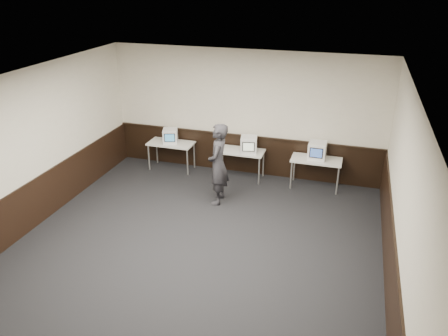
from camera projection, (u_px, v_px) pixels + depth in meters
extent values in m
plane|color=black|center=(190.00, 256.00, 8.18)|extent=(8.00, 8.00, 0.00)
plane|color=white|center=(184.00, 88.00, 6.86)|extent=(8.00, 8.00, 0.00)
plane|color=beige|center=(245.00, 114.00, 11.01)|extent=(7.00, 0.00, 7.00)
plane|color=beige|center=(19.00, 157.00, 8.45)|extent=(0.00, 8.00, 8.00)
plane|color=beige|center=(403.00, 209.00, 6.59)|extent=(0.00, 8.00, 8.00)
cube|color=black|center=(244.00, 154.00, 11.44)|extent=(6.98, 0.04, 1.00)
cube|color=black|center=(30.00, 206.00, 8.90)|extent=(0.04, 7.98, 1.00)
cube|color=black|center=(390.00, 268.00, 7.05)|extent=(0.04, 7.98, 1.00)
cube|color=black|center=(244.00, 136.00, 11.21)|extent=(6.98, 0.06, 0.04)
cube|color=silver|center=(171.00, 143.00, 11.52)|extent=(1.20, 0.60, 0.04)
cylinder|color=#999999|center=(149.00, 158.00, 11.60)|extent=(0.04, 0.04, 0.71)
cylinder|color=#999999|center=(187.00, 162.00, 11.31)|extent=(0.04, 0.04, 0.71)
cylinder|color=#999999|center=(157.00, 151.00, 12.04)|extent=(0.04, 0.04, 0.71)
cylinder|color=#999999|center=(194.00, 155.00, 11.75)|extent=(0.04, 0.04, 0.71)
cube|color=silver|center=(240.00, 151.00, 11.02)|extent=(1.20, 0.60, 0.04)
cylinder|color=#999999|center=(217.00, 166.00, 11.10)|extent=(0.04, 0.04, 0.71)
cylinder|color=#999999|center=(259.00, 171.00, 10.81)|extent=(0.04, 0.04, 0.71)
cylinder|color=#999999|center=(223.00, 159.00, 11.53)|extent=(0.04, 0.04, 0.71)
cylinder|color=#999999|center=(263.00, 164.00, 11.24)|extent=(0.04, 0.04, 0.71)
cube|color=silver|center=(316.00, 160.00, 10.51)|extent=(1.20, 0.60, 0.04)
cylinder|color=#999999|center=(291.00, 175.00, 10.59)|extent=(0.04, 0.04, 0.71)
cylinder|color=#999999|center=(338.00, 181.00, 10.30)|extent=(0.04, 0.04, 0.71)
cylinder|color=#999999|center=(294.00, 167.00, 11.03)|extent=(0.04, 0.04, 0.71)
cylinder|color=#999999|center=(339.00, 173.00, 10.74)|extent=(0.04, 0.04, 0.71)
cube|color=white|center=(170.00, 136.00, 11.45)|extent=(0.48, 0.49, 0.37)
cube|color=black|center=(170.00, 138.00, 11.26)|extent=(0.27, 0.10, 0.22)
cube|color=teal|center=(170.00, 138.00, 11.25)|extent=(0.23, 0.08, 0.19)
cube|color=white|center=(249.00, 144.00, 10.84)|extent=(0.48, 0.49, 0.40)
cube|color=black|center=(248.00, 147.00, 10.64)|extent=(0.30, 0.08, 0.24)
cube|color=beige|center=(248.00, 147.00, 10.63)|extent=(0.26, 0.06, 0.20)
cube|color=white|center=(317.00, 150.00, 10.45)|extent=(0.42, 0.44, 0.42)
cube|color=black|center=(316.00, 153.00, 10.25)|extent=(0.31, 0.02, 0.25)
cube|color=#3D62B7|center=(316.00, 153.00, 10.24)|extent=(0.27, 0.01, 0.21)
imported|color=#28272C|center=(218.00, 164.00, 9.75)|extent=(0.50, 0.72, 1.89)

